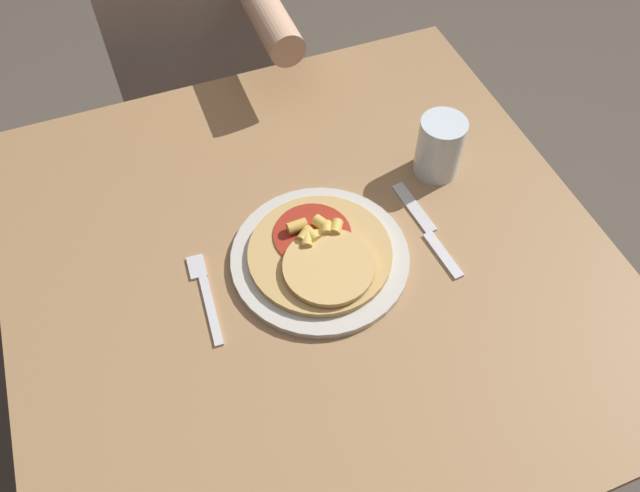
{
  "coord_description": "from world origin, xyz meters",
  "views": [
    {
      "loc": [
        -0.2,
        -0.56,
        1.6
      ],
      "look_at": [
        0.01,
        -0.01,
        0.78
      ],
      "focal_mm": 35.0,
      "sensor_mm": 36.0,
      "label": 1
    }
  ],
  "objects_px": {
    "drinking_glass": "(440,147)",
    "pizza": "(321,253)",
    "person_diner": "(189,22)",
    "knife": "(428,230)",
    "fork": "(205,292)",
    "plate": "(320,258)",
    "dining_table": "(310,291)"
  },
  "relations": [
    {
      "from": "drinking_glass",
      "to": "person_diner",
      "type": "distance_m",
      "value": 0.74
    },
    {
      "from": "pizza",
      "to": "person_diner",
      "type": "relative_size",
      "value": 0.2
    },
    {
      "from": "fork",
      "to": "person_diner",
      "type": "xyz_separation_m",
      "value": [
        0.16,
        0.77,
        -0.04
      ]
    },
    {
      "from": "dining_table",
      "to": "drinking_glass",
      "type": "distance_m",
      "value": 0.35
    },
    {
      "from": "plate",
      "to": "drinking_glass",
      "type": "height_order",
      "value": "drinking_glass"
    },
    {
      "from": "drinking_glass",
      "to": "pizza",
      "type": "bearing_deg",
      "value": -156.6
    },
    {
      "from": "pizza",
      "to": "drinking_glass",
      "type": "xyz_separation_m",
      "value": [
        0.27,
        0.12,
        0.03
      ]
    },
    {
      "from": "fork",
      "to": "knife",
      "type": "bearing_deg",
      "value": -2.58
    },
    {
      "from": "pizza",
      "to": "knife",
      "type": "xyz_separation_m",
      "value": [
        0.2,
        -0.01,
        -0.02
      ]
    },
    {
      "from": "person_diner",
      "to": "plate",
      "type": "bearing_deg",
      "value": -87.53
    },
    {
      "from": "fork",
      "to": "knife",
      "type": "xyz_separation_m",
      "value": [
        0.39,
        -0.02,
        -0.0
      ]
    },
    {
      "from": "person_diner",
      "to": "knife",
      "type": "bearing_deg",
      "value": -73.85
    },
    {
      "from": "pizza",
      "to": "fork",
      "type": "bearing_deg",
      "value": 176.83
    },
    {
      "from": "fork",
      "to": "drinking_glass",
      "type": "relative_size",
      "value": 1.52
    },
    {
      "from": "dining_table",
      "to": "fork",
      "type": "xyz_separation_m",
      "value": [
        -0.18,
        -0.01,
        0.11
      ]
    },
    {
      "from": "dining_table",
      "to": "fork",
      "type": "bearing_deg",
      "value": -178.14
    },
    {
      "from": "pizza",
      "to": "fork",
      "type": "relative_size",
      "value": 1.35
    },
    {
      "from": "plate",
      "to": "knife",
      "type": "bearing_deg",
      "value": -3.09
    },
    {
      "from": "knife",
      "to": "pizza",
      "type": "bearing_deg",
      "value": 178.02
    },
    {
      "from": "plate",
      "to": "pizza",
      "type": "relative_size",
      "value": 1.25
    },
    {
      "from": "dining_table",
      "to": "person_diner",
      "type": "bearing_deg",
      "value": 91.42
    },
    {
      "from": "dining_table",
      "to": "pizza",
      "type": "height_order",
      "value": "pizza"
    },
    {
      "from": "knife",
      "to": "dining_table",
      "type": "bearing_deg",
      "value": 173.63
    },
    {
      "from": "dining_table",
      "to": "drinking_glass",
      "type": "xyz_separation_m",
      "value": [
        0.29,
        0.1,
        0.17
      ]
    },
    {
      "from": "fork",
      "to": "person_diner",
      "type": "bearing_deg",
      "value": 78.19
    },
    {
      "from": "fork",
      "to": "pizza",
      "type": "bearing_deg",
      "value": -3.17
    },
    {
      "from": "plate",
      "to": "fork",
      "type": "xyz_separation_m",
      "value": [
        -0.2,
        0.01,
        -0.0
      ]
    },
    {
      "from": "pizza",
      "to": "drinking_glass",
      "type": "relative_size",
      "value": 2.05
    },
    {
      "from": "pizza",
      "to": "fork",
      "type": "distance_m",
      "value": 0.2
    },
    {
      "from": "knife",
      "to": "person_diner",
      "type": "height_order",
      "value": "person_diner"
    },
    {
      "from": "dining_table",
      "to": "knife",
      "type": "relative_size",
      "value": 4.48
    },
    {
      "from": "dining_table",
      "to": "fork",
      "type": "height_order",
      "value": "fork"
    }
  ]
}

